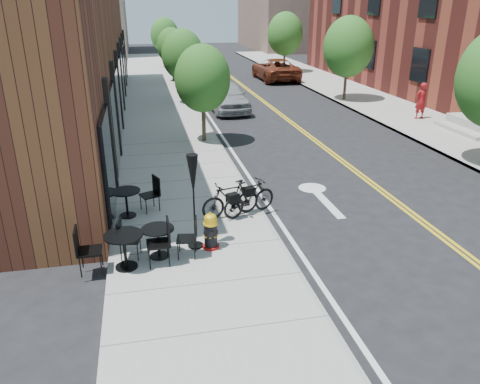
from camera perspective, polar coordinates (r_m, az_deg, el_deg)
ground at (r=11.32m, az=5.02°, el=-6.30°), size 120.00×120.00×0.00m
sidewalk_near at (r=20.23m, az=-8.72°, el=6.64°), size 4.00×70.00×0.12m
sidewalk_far at (r=24.04m, az=21.41°, el=7.83°), size 4.00×70.00×0.12m
building_near at (r=23.83m, az=-21.21°, el=16.20°), size 5.00×28.00×7.00m
bg_building_left at (r=57.71m, az=-18.14°, el=20.73°), size 8.00×14.00×10.00m
tree_near_a at (r=18.86m, az=-4.60°, el=13.61°), size 2.20×2.20×3.81m
tree_near_b at (r=26.74m, az=-7.00°, el=16.25°), size 2.30×2.30×3.98m
tree_near_c at (r=34.70m, az=-8.31°, el=17.19°), size 2.10×2.10×3.67m
tree_near_d at (r=42.64m, az=-9.17°, el=18.37°), size 2.40×2.40×4.11m
tree_far_b at (r=28.12m, az=13.05°, el=16.85°), size 2.80×2.80×4.62m
tree_far_c at (r=39.33m, az=5.52°, el=18.64°), size 2.80×2.80×4.62m
fire_hydrant at (r=10.69m, az=-3.59°, el=-4.79°), size 0.46×0.46×0.88m
bicycle_left at (r=12.21m, az=-1.15°, el=-0.85°), size 1.68×0.84×0.97m
bicycle_right at (r=12.30m, az=1.15°, el=-0.66°), size 1.67×1.06×0.97m
bistro_set_a at (r=10.45m, az=-9.94°, el=-5.56°), size 1.71×0.84×0.90m
bistro_set_b at (r=10.15m, az=-13.91°, el=-6.41°), size 1.89×0.83×1.02m
bistro_set_c at (r=12.56m, az=-13.70°, el=-0.89°), size 1.78×1.06×0.94m
patio_umbrella at (r=10.31m, az=-5.74°, el=1.23°), size 0.36×0.36×2.22m
parked_car_a at (r=25.24m, az=-1.78°, el=11.63°), size 2.16×4.73×1.57m
parked_car_b at (r=30.48m, az=-3.40°, el=13.31°), size 1.82×4.51×1.46m
parked_car_c at (r=38.38m, az=-5.15°, el=15.15°), size 2.23×5.38×1.56m
parked_car_far at (r=35.86m, az=4.32°, el=14.70°), size 2.61×5.64×1.57m
pedestrian at (r=24.52m, az=21.18°, el=10.34°), size 0.67×0.48×1.72m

